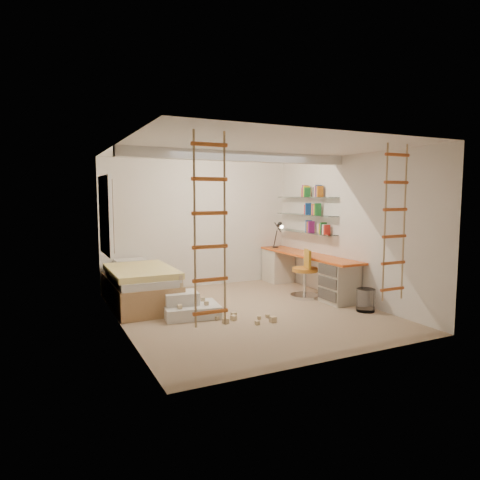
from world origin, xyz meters
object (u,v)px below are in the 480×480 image
bed (140,286)px  swivel_chair (305,280)px  desk (306,271)px  play_platform (188,307)px

bed → swivel_chair: size_ratio=2.22×
desk → swivel_chair: (-0.32, -0.44, -0.07)m
desk → play_platform: size_ratio=3.02×
swivel_chair → play_platform: size_ratio=0.97×
swivel_chair → play_platform: (-2.34, -0.21, -0.19)m
desk → bed: (-3.20, 0.36, -0.07)m
bed → swivel_chair: swivel_chair is taller
bed → desk: bearing=-6.5°
bed → swivel_chair: 2.99m
desk → play_platform: desk is taller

